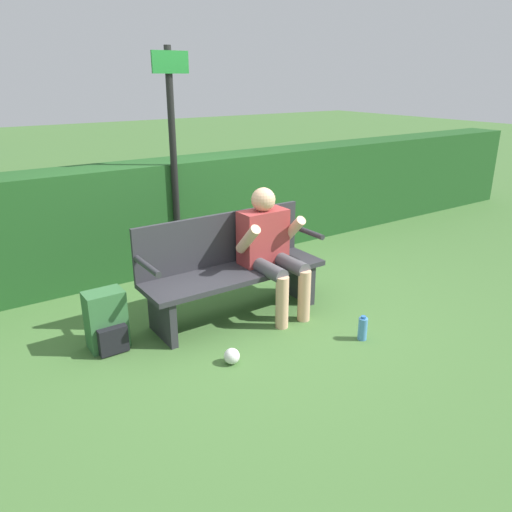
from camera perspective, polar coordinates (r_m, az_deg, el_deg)
The scene contains 8 objects.
ground_plane at distance 4.50m, azimuth -2.31°, elevation -6.80°, with size 40.00×40.00×0.00m, color #426B33.
hedge_back at distance 5.59m, azimuth -10.88°, elevation 4.63°, with size 12.00×0.54×1.17m.
park_bench at distance 4.38m, azimuth -2.88°, elevation -1.31°, with size 1.64×0.49×0.89m.
person_seated at distance 4.39m, azimuth 1.59°, elevation 1.23°, with size 0.57×0.62×1.11m.
backpack at distance 4.08m, azimuth -16.69°, elevation -7.21°, with size 0.30×0.27×0.47m.
water_bottle at distance 4.17m, azimuth 12.09°, elevation -8.10°, with size 0.07×0.07×0.21m.
signpost at distance 5.20m, azimuth -9.41°, elevation 11.54°, with size 0.38×0.09×2.30m.
litter_crumple at distance 3.79m, azimuth -2.79°, elevation -11.36°, with size 0.12×0.12×0.12m.
Camera 1 is at (-2.12, -3.42, 2.03)m, focal length 35.00 mm.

